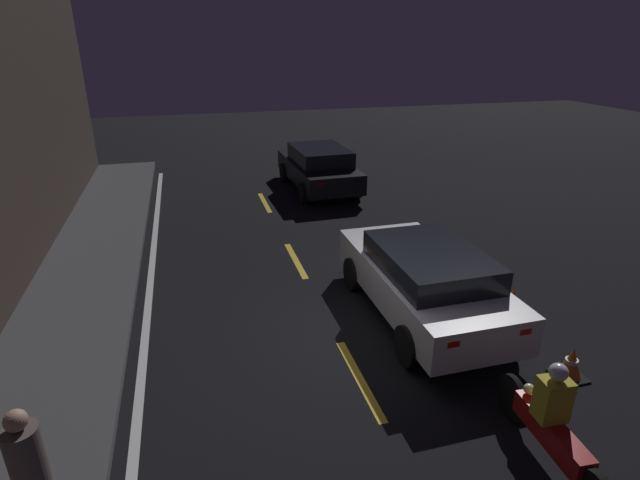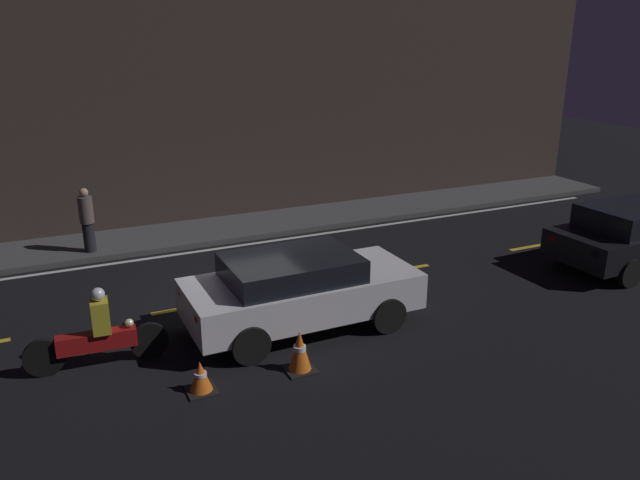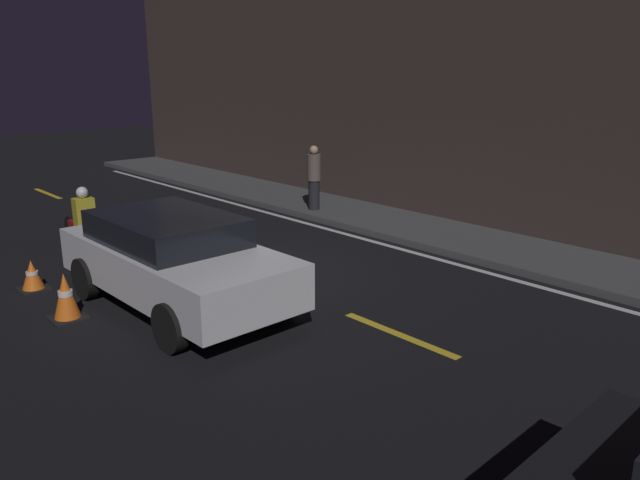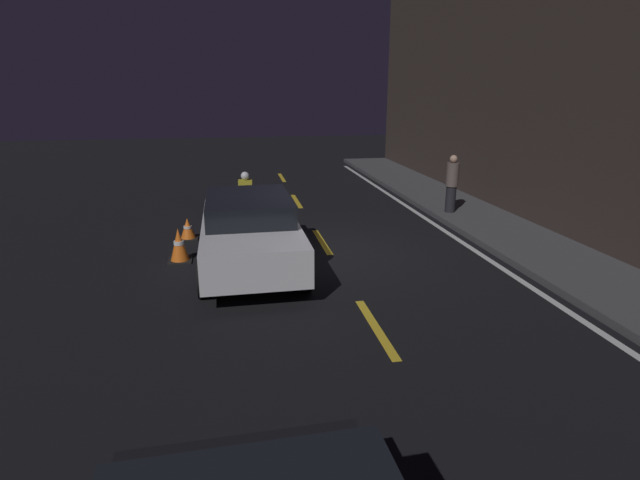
% 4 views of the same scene
% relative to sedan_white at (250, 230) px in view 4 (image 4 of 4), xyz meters
% --- Properties ---
extents(ground_plane, '(56.00, 56.00, 0.00)m').
position_rel_sedan_white_xyz_m(ground_plane, '(-0.45, 1.73, -0.78)').
color(ground_plane, black).
extents(raised_curb, '(28.00, 2.12, 0.14)m').
position_rel_sedan_white_xyz_m(raised_curb, '(-0.45, 6.29, -0.71)').
color(raised_curb, '#424244').
rests_on(raised_curb, ground).
extents(building_front, '(28.00, 0.30, 7.68)m').
position_rel_sedan_white_xyz_m(building_front, '(-0.45, 7.49, 3.06)').
color(building_front, '#382D28').
rests_on(building_front, ground).
extents(lane_dash_a, '(2.00, 0.14, 0.01)m').
position_rel_sedan_white_xyz_m(lane_dash_a, '(-10.45, 1.73, -0.78)').
color(lane_dash_a, gold).
rests_on(lane_dash_a, ground).
extents(lane_dash_b, '(2.00, 0.14, 0.01)m').
position_rel_sedan_white_xyz_m(lane_dash_b, '(-5.95, 1.73, -0.78)').
color(lane_dash_b, gold).
rests_on(lane_dash_b, ground).
extents(lane_dash_c, '(2.00, 0.14, 0.01)m').
position_rel_sedan_white_xyz_m(lane_dash_c, '(-1.45, 1.73, -0.78)').
color(lane_dash_c, gold).
rests_on(lane_dash_c, ground).
extents(lane_dash_d, '(2.00, 0.14, 0.01)m').
position_rel_sedan_white_xyz_m(lane_dash_d, '(3.05, 1.73, -0.78)').
color(lane_dash_d, gold).
rests_on(lane_dash_d, ground).
extents(lane_solid_kerb, '(25.20, 0.14, 0.01)m').
position_rel_sedan_white_xyz_m(lane_solid_kerb, '(-0.45, 4.98, -0.78)').
color(lane_solid_kerb, silver).
rests_on(lane_solid_kerb, ground).
extents(sedan_white, '(4.31, 1.99, 1.43)m').
position_rel_sedan_white_xyz_m(sedan_white, '(0.00, 0.00, 0.00)').
color(sedan_white, silver).
rests_on(sedan_white, ground).
extents(motorcycle, '(2.29, 0.38, 1.39)m').
position_rel_sedan_white_xyz_m(motorcycle, '(-3.58, 0.06, -0.22)').
color(motorcycle, black).
rests_on(motorcycle, ground).
extents(traffic_cone_near, '(0.46, 0.46, 0.51)m').
position_rel_sedan_white_xyz_m(traffic_cone_near, '(-2.25, -1.40, -0.53)').
color(traffic_cone_near, black).
rests_on(traffic_cone_near, ground).
extents(traffic_cone_mid, '(0.49, 0.49, 0.71)m').
position_rel_sedan_white_xyz_m(traffic_cone_mid, '(-0.63, -1.45, -0.43)').
color(traffic_cone_mid, black).
rests_on(traffic_cone_mid, ground).
extents(pedestrian, '(0.34, 0.34, 1.59)m').
position_rel_sedan_white_xyz_m(pedestrian, '(-3.17, 5.71, 0.17)').
color(pedestrian, black).
rests_on(pedestrian, raised_curb).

